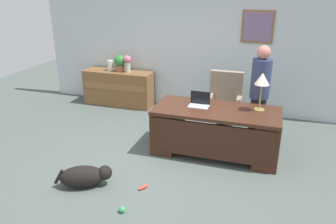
# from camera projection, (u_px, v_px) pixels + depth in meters

# --- Properties ---
(ground_plane) EXTENTS (12.00, 12.00, 0.00)m
(ground_plane) POSITION_uv_depth(u_px,v_px,m) (157.00, 163.00, 5.13)
(ground_plane) COLOR #4C5651
(back_wall) EXTENTS (7.00, 0.16, 2.70)m
(back_wall) POSITION_uv_depth(u_px,v_px,m) (198.00, 47.00, 6.94)
(back_wall) COLOR silver
(back_wall) RESTS_ON ground_plane
(desk) EXTENTS (1.96, 0.88, 0.76)m
(desk) POSITION_uv_depth(u_px,v_px,m) (215.00, 130.00, 5.28)
(desk) COLOR #422316
(desk) RESTS_ON ground_plane
(credenza) EXTENTS (1.55, 0.50, 0.78)m
(credenza) POSITION_uv_depth(u_px,v_px,m) (119.00, 88.00, 7.47)
(credenza) COLOR brown
(credenza) RESTS_ON ground_plane
(armchair) EXTENTS (0.60, 0.59, 1.10)m
(armchair) POSITION_uv_depth(u_px,v_px,m) (224.00, 106.00, 6.11)
(armchair) COLOR gray
(armchair) RESTS_ON ground_plane
(person_standing) EXTENTS (0.32, 0.32, 1.68)m
(person_standing) POSITION_uv_depth(u_px,v_px,m) (259.00, 94.00, 5.55)
(person_standing) COLOR #262323
(person_standing) RESTS_ON ground_plane
(dog_lying) EXTENTS (0.74, 0.53, 0.30)m
(dog_lying) POSITION_uv_depth(u_px,v_px,m) (85.00, 176.00, 4.50)
(dog_lying) COLOR black
(dog_lying) RESTS_ON ground_plane
(laptop) EXTENTS (0.32, 0.22, 0.22)m
(laptop) POSITION_uv_depth(u_px,v_px,m) (199.00, 103.00, 5.30)
(laptop) COLOR #B2B5BA
(laptop) RESTS_ON desk
(desk_lamp) EXTENTS (0.22, 0.22, 0.60)m
(desk_lamp) POSITION_uv_depth(u_px,v_px,m) (262.00, 81.00, 4.96)
(desk_lamp) COLOR #9E8447
(desk_lamp) RESTS_ON desk
(vase_with_flowers) EXTENTS (0.17, 0.17, 0.36)m
(vase_with_flowers) POSITION_uv_depth(u_px,v_px,m) (127.00, 62.00, 7.18)
(vase_with_flowers) COLOR #B1C3AE
(vase_with_flowers) RESTS_ON credenza
(vase_empty) EXTENTS (0.14, 0.14, 0.22)m
(vase_empty) POSITION_uv_depth(u_px,v_px,m) (111.00, 66.00, 7.34)
(vase_empty) COLOR silver
(vase_empty) RESTS_ON credenza
(potted_plant) EXTENTS (0.24, 0.24, 0.36)m
(potted_plant) POSITION_uv_depth(u_px,v_px,m) (120.00, 62.00, 7.24)
(potted_plant) COLOR brown
(potted_plant) RESTS_ON credenza
(dog_toy_ball) EXTENTS (0.08, 0.08, 0.08)m
(dog_toy_ball) POSITION_uv_depth(u_px,v_px,m) (122.00, 210.00, 4.02)
(dog_toy_ball) COLOR green
(dog_toy_ball) RESTS_ON ground_plane
(dog_toy_bone) EXTENTS (0.12, 0.16, 0.05)m
(dog_toy_bone) POSITION_uv_depth(u_px,v_px,m) (143.00, 187.00, 4.49)
(dog_toy_bone) COLOR #E53F33
(dog_toy_bone) RESTS_ON ground_plane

